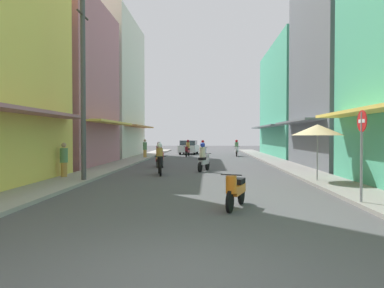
{
  "coord_description": "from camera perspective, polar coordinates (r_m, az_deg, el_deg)",
  "views": [
    {
      "loc": [
        0.42,
        -4.81,
        1.95
      ],
      "look_at": [
        -0.66,
        19.28,
        1.39
      ],
      "focal_mm": 33.28,
      "sensor_mm": 36.0,
      "label": 1
    }
  ],
  "objects": [
    {
      "name": "building_right_mid",
      "position": [
        24.02,
        24.76,
        11.58
      ],
      "size": [
        7.05,
        8.72,
        12.55
      ],
      "color": "slate",
      "rests_on": "ground"
    },
    {
      "name": "motorbike_red",
      "position": [
        22.21,
        -5.21,
        -1.88
      ],
      "size": [
        0.55,
        1.81,
        1.58
      ],
      "color": "black",
      "rests_on": "ground"
    },
    {
      "name": "motorbike_black",
      "position": [
        17.78,
        -5.2,
        -2.68
      ],
      "size": [
        0.61,
        1.79,
        1.58
      ],
      "color": "black",
      "rests_on": "ground"
    },
    {
      "name": "motorbike_silver",
      "position": [
        19.5,
        1.88,
        -2.32
      ],
      "size": [
        0.74,
        1.74,
        1.58
      ],
      "color": "black",
      "rests_on": "ground"
    },
    {
      "name": "sidewalk_right",
      "position": [
        22.79,
        15.22,
        -3.46
      ],
      "size": [
        1.82,
        50.7,
        0.12
      ],
      "primitive_type": "cube",
      "color": "gray",
      "rests_on": "ground"
    },
    {
      "name": "pedestrian_foreground",
      "position": [
        30.42,
        -7.55,
        -0.8
      ],
      "size": [
        0.34,
        0.34,
        1.65
      ],
      "color": "#BF8C3F",
      "rests_on": "ground"
    },
    {
      "name": "motorbike_maroon",
      "position": [
        33.11,
        -0.71,
        -0.82
      ],
      "size": [
        0.55,
        1.81,
        1.58
      ],
      "color": "black",
      "rests_on": "ground"
    },
    {
      "name": "parked_car",
      "position": [
        37.75,
        -0.52,
        -0.5
      ],
      "size": [
        2.08,
        4.23,
        1.45
      ],
      "color": "silver",
      "rests_on": "ground"
    },
    {
      "name": "vendor_umbrella",
      "position": [
        15.43,
        19.47,
        2.14
      ],
      "size": [
        2.08,
        2.08,
        2.41
      ],
      "color": "#99999E",
      "rests_on": "ground"
    },
    {
      "name": "pedestrian_far",
      "position": [
        16.85,
        -19.84,
        -2.58
      ],
      "size": [
        0.34,
        0.34,
        1.64
      ],
      "color": "#BF8C3F",
      "rests_on": "ground"
    },
    {
      "name": "sidewalk_left",
      "position": [
        22.99,
        -12.12,
        -3.4
      ],
      "size": [
        1.82,
        50.7,
        0.12
      ],
      "primitive_type": "cube",
      "color": "#9E9991",
      "rests_on": "ground"
    },
    {
      "name": "ground_plane",
      "position": [
        22.25,
        1.49,
        -3.69
      ],
      "size": [
        93.95,
        93.95,
        0.0
      ],
      "primitive_type": "plane",
      "color": "#4C4C4F"
    },
    {
      "name": "building_left_mid",
      "position": [
        24.75,
        -20.83,
        8.81
      ],
      "size": [
        7.05,
        8.48,
        10.42
      ],
      "color": "#B7727F",
      "rests_on": "ground"
    },
    {
      "name": "motorbike_white",
      "position": [
        33.88,
        7.16,
        -0.78
      ],
      "size": [
        0.55,
        1.81,
        1.58
      ],
      "color": "black",
      "rests_on": "ground"
    },
    {
      "name": "motorbike_blue",
      "position": [
        30.43,
        1.81,
        -1.01
      ],
      "size": [
        0.62,
        1.79,
        1.58
      ],
      "color": "black",
      "rests_on": "ground"
    },
    {
      "name": "building_right_far",
      "position": [
        35.16,
        17.31,
        6.52
      ],
      "size": [
        7.05,
        13.64,
        10.34
      ],
      "color": "#4CB28C",
      "rests_on": "ground"
    },
    {
      "name": "motorbike_orange",
      "position": [
        9.63,
        6.99,
        -7.29
      ],
      "size": [
        0.75,
        1.74,
        0.96
      ],
      "color": "black",
      "rests_on": "ground"
    },
    {
      "name": "building_left_far",
      "position": [
        34.23,
        -14.1,
        8.55
      ],
      "size": [
        7.05,
        9.92,
        12.55
      ],
      "color": "silver",
      "rests_on": "ground"
    },
    {
      "name": "street_sign_no_entry",
      "position": [
        10.81,
        25.55,
        -0.01
      ],
      "size": [
        0.07,
        0.6,
        2.65
      ],
      "color": "gray",
      "rests_on": "ground"
    },
    {
      "name": "utility_pole",
      "position": [
        15.52,
        -17.05,
        8.28
      ],
      "size": [
        0.2,
        1.2,
        7.52
      ],
      "color": "#4C4C4F",
      "rests_on": "ground"
    }
  ]
}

